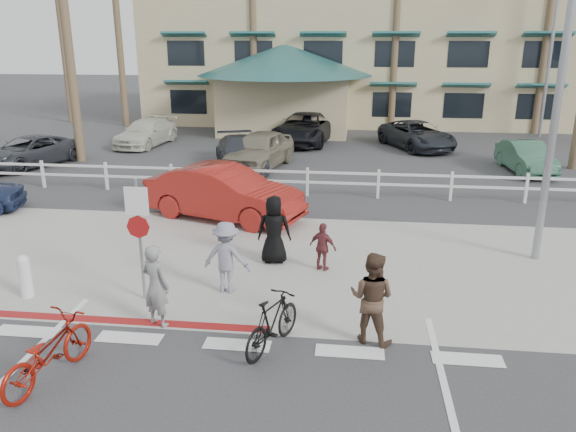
# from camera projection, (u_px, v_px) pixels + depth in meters

# --- Properties ---
(ground) EXTENTS (140.00, 140.00, 0.00)m
(ground) POSITION_uv_depth(u_px,v_px,m) (230.00, 364.00, 9.45)
(ground) COLOR #333335
(sidewalk_plaza) EXTENTS (22.00, 7.00, 0.01)m
(sidewalk_plaza) POSITION_uv_depth(u_px,v_px,m) (270.00, 262.00, 13.70)
(sidewalk_plaza) COLOR gray
(sidewalk_plaza) RESTS_ON ground
(cross_street) EXTENTS (40.00, 5.00, 0.01)m
(cross_street) POSITION_uv_depth(u_px,v_px,m) (289.00, 213.00, 17.48)
(cross_street) COLOR #333335
(cross_street) RESTS_ON ground
(parking_lot) EXTENTS (50.00, 16.00, 0.01)m
(parking_lot) POSITION_uv_depth(u_px,v_px,m) (313.00, 153.00, 26.46)
(parking_lot) COLOR #333335
(parking_lot) RESTS_ON ground
(curb_red) EXTENTS (7.00, 0.25, 0.02)m
(curb_red) POSITION_uv_depth(u_px,v_px,m) (92.00, 319.00, 10.92)
(curb_red) COLOR maroon
(curb_red) RESTS_ON ground
(rail_fence) EXTENTS (29.40, 0.16, 1.00)m
(rail_fence) POSITION_uv_depth(u_px,v_px,m) (310.00, 182.00, 19.16)
(rail_fence) COLOR silver
(rail_fence) RESTS_ON ground
(building) EXTENTS (28.00, 16.00, 11.30)m
(building) POSITION_uv_depth(u_px,v_px,m) (359.00, 30.00, 36.79)
(building) COLOR tan
(building) RESTS_ON ground
(sign_post) EXTENTS (0.50, 0.10, 2.90)m
(sign_post) POSITION_uv_depth(u_px,v_px,m) (140.00, 234.00, 11.34)
(sign_post) COLOR gray
(sign_post) RESTS_ON ground
(bollard_0) EXTENTS (0.26, 0.26, 0.95)m
(bollard_0) POSITION_uv_depth(u_px,v_px,m) (25.00, 276.00, 11.73)
(bollard_0) COLOR silver
(bollard_0) RESTS_ON ground
(streetlight_0) EXTENTS (0.60, 2.00, 9.00)m
(streetlight_0) POSITION_uv_depth(u_px,v_px,m) (562.00, 72.00, 12.53)
(streetlight_0) COLOR gray
(streetlight_0) RESTS_ON ground
(streetlight_1) EXTENTS (0.60, 2.00, 9.50)m
(streetlight_1) POSITION_uv_depth(u_px,v_px,m) (551.00, 46.00, 29.31)
(streetlight_1) COLOR gray
(streetlight_1) RESTS_ON ground
(palm_1) EXTENTS (4.00, 4.00, 13.00)m
(palm_1) POSITION_uv_depth(u_px,v_px,m) (117.00, 13.00, 32.44)
(palm_1) COLOR black
(palm_1) RESTS_ON ground
(palm_3) EXTENTS (4.00, 4.00, 14.00)m
(palm_3) POSITION_uv_depth(u_px,v_px,m) (253.00, 3.00, 31.38)
(palm_3) COLOR black
(palm_3) RESTS_ON ground
(palm_5) EXTENTS (4.00, 4.00, 13.00)m
(palm_5) POSITION_uv_depth(u_px,v_px,m) (397.00, 12.00, 30.63)
(palm_5) COLOR black
(palm_5) RESTS_ON ground
(palm_7) EXTENTS (4.00, 4.00, 14.00)m
(palm_7) POSITION_uv_depth(u_px,v_px,m) (551.00, 1.00, 29.57)
(palm_7) COLOR black
(palm_7) RESTS_ON ground
(palm_10) EXTENTS (4.00, 4.00, 12.00)m
(palm_10) POSITION_uv_depth(u_px,v_px,m) (65.00, 17.00, 22.91)
(palm_10) COLOR black
(palm_10) RESTS_ON ground
(bike_red) EXTENTS (1.12, 2.05, 1.02)m
(bike_red) POSITION_uv_depth(u_px,v_px,m) (48.00, 352.00, 8.86)
(bike_red) COLOR maroon
(bike_red) RESTS_ON ground
(rider_red) EXTENTS (0.70, 0.60, 1.63)m
(rider_red) POSITION_uv_depth(u_px,v_px,m) (156.00, 286.00, 10.49)
(rider_red) COLOR gray
(rider_red) RESTS_ON ground
(bike_black) EXTENTS (1.11, 1.74, 1.01)m
(bike_black) POSITION_uv_depth(u_px,v_px,m) (272.00, 323.00, 9.76)
(bike_black) COLOR black
(bike_black) RESTS_ON ground
(rider_black) EXTENTS (1.00, 0.89, 1.70)m
(rider_black) POSITION_uv_depth(u_px,v_px,m) (372.00, 298.00, 9.92)
(rider_black) COLOR #4A3426
(rider_black) RESTS_ON ground
(pedestrian_a) EXTENTS (1.09, 0.71, 1.58)m
(pedestrian_a) POSITION_uv_depth(u_px,v_px,m) (226.00, 257.00, 11.90)
(pedestrian_a) COLOR gray
(pedestrian_a) RESTS_ON ground
(pedestrian_child) EXTENTS (0.74, 0.55, 1.17)m
(pedestrian_child) POSITION_uv_depth(u_px,v_px,m) (323.00, 247.00, 13.04)
(pedestrian_child) COLOR maroon
(pedestrian_child) RESTS_ON ground
(pedestrian_b) EXTENTS (0.84, 0.57, 1.67)m
(pedestrian_b) POSITION_uv_depth(u_px,v_px,m) (274.00, 230.00, 13.44)
(pedestrian_b) COLOR black
(pedestrian_b) RESTS_ON ground
(car_white_sedan) EXTENTS (5.11, 3.19, 1.59)m
(car_white_sedan) POSITION_uv_depth(u_px,v_px,m) (224.00, 193.00, 16.74)
(car_white_sedan) COLOR maroon
(car_white_sedan) RESTS_ON ground
(lot_car_0) EXTENTS (3.41, 4.94, 1.25)m
(lot_car_0) POSITION_uv_depth(u_px,v_px,m) (29.00, 152.00, 23.55)
(lot_car_0) COLOR #2D3035
(lot_car_0) RESTS_ON ground
(lot_car_1) EXTENTS (3.15, 4.80, 1.29)m
(lot_car_1) POSITION_uv_depth(u_px,v_px,m) (241.00, 153.00, 23.18)
(lot_car_1) COLOR #292D34
(lot_car_1) RESTS_ON ground
(lot_car_2) EXTENTS (2.77, 4.79, 1.53)m
(lot_car_2) POSITION_uv_depth(u_px,v_px,m) (259.00, 150.00, 23.22)
(lot_car_2) COLOR #766F5B
(lot_car_2) RESTS_ON ground
(lot_car_3) EXTENTS (1.68, 3.86, 1.23)m
(lot_car_3) POSITION_uv_depth(u_px,v_px,m) (526.00, 157.00, 22.55)
(lot_car_3) COLOR #335F48
(lot_car_3) RESTS_ON ground
(lot_car_4) EXTENTS (2.37, 4.61, 1.28)m
(lot_car_4) POSITION_uv_depth(u_px,v_px,m) (146.00, 133.00, 28.09)
(lot_car_4) COLOR beige
(lot_car_4) RESTS_ON ground
(lot_car_5) EXTENTS (3.94, 5.22, 1.32)m
(lot_car_5) POSITION_uv_depth(u_px,v_px,m) (417.00, 135.00, 27.30)
(lot_car_5) COLOR #20242B
(lot_car_5) RESTS_ON ground
(lot_car_6) EXTENTS (3.30, 5.79, 1.52)m
(lot_car_6) POSITION_uv_depth(u_px,v_px,m) (305.00, 128.00, 28.67)
(lot_car_6) COLOR black
(lot_car_6) RESTS_ON ground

